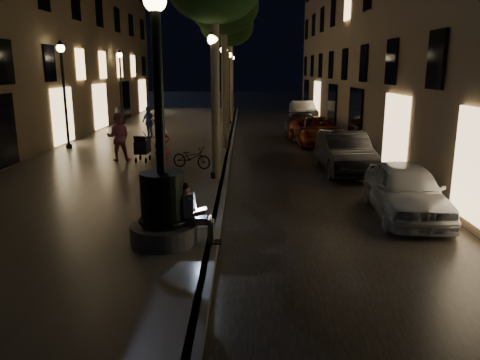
{
  "coord_description": "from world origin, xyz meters",
  "views": [
    {
      "loc": [
        0.67,
        -7.24,
        3.74
      ],
      "look_at": [
        0.58,
        3.0,
        1.31
      ],
      "focal_mm": 35.0,
      "sensor_mm": 36.0,
      "label": 1
    }
  ],
  "objects_px": {
    "tree_second": "(224,7)",
    "bicycle": "(192,157)",
    "tree_far": "(231,29)",
    "lamp_left_b": "(63,81)",
    "pedestrian_white": "(159,135)",
    "pedestrian_dark": "(120,124)",
    "lamp_curb_d": "(232,76)",
    "pedestrian_blue": "(149,123)",
    "lamp_curb_c": "(229,77)",
    "seated_man_laptop": "(193,211)",
    "car_third": "(317,131)",
    "car_fifth": "(303,111)",
    "pedestrian_red": "(162,146)",
    "lamp_left_c": "(121,77)",
    "car_rear": "(303,126)",
    "lamp_curb_a": "(214,86)",
    "car_front": "(406,190)",
    "pedestrian_pink": "(118,137)",
    "stroller": "(142,147)",
    "car_second": "(344,152)",
    "lamp_curb_b": "(224,80)",
    "fountain_lamppost": "(163,196)",
    "tree_third": "(227,25)"
  },
  "relations": [
    {
      "from": "tree_far",
      "to": "pedestrian_dark",
      "type": "distance_m",
      "value": 12.22
    },
    {
      "from": "car_rear",
      "to": "car_front",
      "type": "bearing_deg",
      "value": -88.74
    },
    {
      "from": "pedestrian_white",
      "to": "bicycle",
      "type": "height_order",
      "value": "pedestrian_white"
    },
    {
      "from": "stroller",
      "to": "tree_far",
      "type": "bearing_deg",
      "value": 80.91
    },
    {
      "from": "lamp_curb_d",
      "to": "lamp_left_c",
      "type": "distance_m",
      "value": 10.7
    },
    {
      "from": "seated_man_laptop",
      "to": "pedestrian_white",
      "type": "height_order",
      "value": "pedestrian_white"
    },
    {
      "from": "tree_far",
      "to": "bicycle",
      "type": "xyz_separation_m",
      "value": [
        -1.03,
        -16.44,
        -5.83
      ]
    },
    {
      "from": "lamp_left_c",
      "to": "car_rear",
      "type": "bearing_deg",
      "value": -23.68
    },
    {
      "from": "tree_far",
      "to": "lamp_curb_b",
      "type": "bearing_deg",
      "value": -90.46
    },
    {
      "from": "car_third",
      "to": "pedestrian_white",
      "type": "height_order",
      "value": "pedestrian_white"
    },
    {
      "from": "lamp_curb_d",
      "to": "pedestrian_blue",
      "type": "bearing_deg",
      "value": -105.03
    },
    {
      "from": "tree_far",
      "to": "lamp_left_b",
      "type": "distance_m",
      "value": 14.34
    },
    {
      "from": "pedestrian_pink",
      "to": "pedestrian_red",
      "type": "bearing_deg",
      "value": 140.07
    },
    {
      "from": "pedestrian_red",
      "to": "pedestrian_dark",
      "type": "relative_size",
      "value": 0.92
    },
    {
      "from": "tree_far",
      "to": "lamp_left_b",
      "type": "xyz_separation_m",
      "value": [
        -7.18,
        -12.0,
        -3.2
      ]
    },
    {
      "from": "lamp_curb_a",
      "to": "car_front",
      "type": "xyz_separation_m",
      "value": [
        5.16,
        -3.52,
        -2.53
      ]
    },
    {
      "from": "tree_far",
      "to": "lamp_curb_a",
      "type": "height_order",
      "value": "tree_far"
    },
    {
      "from": "lamp_left_b",
      "to": "lamp_left_c",
      "type": "height_order",
      "value": "same"
    },
    {
      "from": "lamp_left_c",
      "to": "bicycle",
      "type": "bearing_deg",
      "value": -66.91
    },
    {
      "from": "tree_second",
      "to": "lamp_left_b",
      "type": "xyz_separation_m",
      "value": [
        -7.2,
        0.0,
        -3.1
      ]
    },
    {
      "from": "lamp_left_b",
      "to": "pedestrian_pink",
      "type": "distance_m",
      "value": 4.78
    },
    {
      "from": "car_fifth",
      "to": "pedestrian_red",
      "type": "relative_size",
      "value": 2.83
    },
    {
      "from": "lamp_left_c",
      "to": "pedestrian_dark",
      "type": "distance_m",
      "value": 8.06
    },
    {
      "from": "lamp_left_c",
      "to": "pedestrian_red",
      "type": "relative_size",
      "value": 3.04
    },
    {
      "from": "car_rear",
      "to": "pedestrian_pink",
      "type": "xyz_separation_m",
      "value": [
        -8.28,
        -7.96,
        0.5
      ]
    },
    {
      "from": "fountain_lamppost",
      "to": "car_second",
      "type": "distance_m",
      "value": 9.61
    },
    {
      "from": "fountain_lamppost",
      "to": "car_front",
      "type": "distance_m",
      "value": 6.38
    },
    {
      "from": "lamp_curb_c",
      "to": "pedestrian_red",
      "type": "bearing_deg",
      "value": -98.13
    },
    {
      "from": "lamp_left_b",
      "to": "tree_third",
      "type": "bearing_deg",
      "value": 40.2
    },
    {
      "from": "car_rear",
      "to": "car_second",
      "type": "bearing_deg",
      "value": -89.53
    },
    {
      "from": "lamp_curb_c",
      "to": "pedestrian_white",
      "type": "xyz_separation_m",
      "value": [
        -2.58,
        -11.81,
        -2.16
      ]
    },
    {
      "from": "seated_man_laptop",
      "to": "car_front",
      "type": "xyz_separation_m",
      "value": [
        5.25,
        2.48,
        -0.19
      ]
    },
    {
      "from": "pedestrian_white",
      "to": "tree_far",
      "type": "bearing_deg",
      "value": -162.41
    },
    {
      "from": "lamp_curb_b",
      "to": "pedestrian_red",
      "type": "xyz_separation_m",
      "value": [
        -2.04,
        -6.28,
        -2.25
      ]
    },
    {
      "from": "car_third",
      "to": "pedestrian_red",
      "type": "height_order",
      "value": "pedestrian_red"
    },
    {
      "from": "lamp_curb_b",
      "to": "car_third",
      "type": "relative_size",
      "value": 0.97
    },
    {
      "from": "lamp_left_c",
      "to": "pedestrian_white",
      "type": "xyz_separation_m",
      "value": [
        4.52,
        -11.81,
        -2.16
      ]
    },
    {
      "from": "tree_far",
      "to": "bicycle",
      "type": "bearing_deg",
      "value": -93.57
    },
    {
      "from": "pedestrian_white",
      "to": "pedestrian_dark",
      "type": "bearing_deg",
      "value": -118.78
    },
    {
      "from": "stroller",
      "to": "car_fifth",
      "type": "distance_m",
      "value": 18.66
    },
    {
      "from": "tree_far",
      "to": "car_front",
      "type": "xyz_separation_m",
      "value": [
        5.08,
        -21.52,
        -5.73
      ]
    },
    {
      "from": "car_third",
      "to": "pedestrian_dark",
      "type": "distance_m",
      "value": 10.03
    },
    {
      "from": "stroller",
      "to": "pedestrian_pink",
      "type": "distance_m",
      "value": 1.08
    },
    {
      "from": "tree_second",
      "to": "bicycle",
      "type": "bearing_deg",
      "value": -103.26
    },
    {
      "from": "car_fifth",
      "to": "pedestrian_blue",
      "type": "relative_size",
      "value": 2.65
    },
    {
      "from": "fountain_lamppost",
      "to": "stroller",
      "type": "relative_size",
      "value": 4.44
    },
    {
      "from": "pedestrian_dark",
      "to": "bicycle",
      "type": "bearing_deg",
      "value": -163.48
    },
    {
      "from": "pedestrian_blue",
      "to": "car_front",
      "type": "bearing_deg",
      "value": -13.35
    },
    {
      "from": "lamp_left_b",
      "to": "pedestrian_red",
      "type": "bearing_deg",
      "value": -40.19
    },
    {
      "from": "stroller",
      "to": "car_second",
      "type": "bearing_deg",
      "value": -3.98
    }
  ]
}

